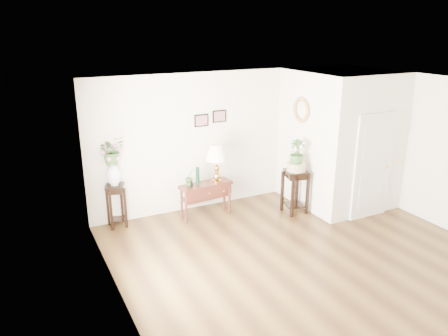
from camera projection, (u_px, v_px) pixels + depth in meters
floor at (305, 257)px, 7.24m from camera, size 6.00×5.50×0.02m
ceiling at (317, 87)px, 6.36m from camera, size 6.00×5.50×0.02m
wall_back at (230, 139)px, 9.14m from camera, size 6.00×0.02×2.80m
wall_left at (119, 213)px, 5.52m from camera, size 0.02×5.50×2.80m
wall_right at (442, 153)px, 8.08m from camera, size 0.02×5.50×2.80m
partition at (339, 138)px, 9.20m from camera, size 1.80×1.95×2.80m
door at (372, 167)px, 8.46m from camera, size 0.90×0.05×2.10m
art_print_left at (201, 120)px, 8.70m from camera, size 0.30×0.02×0.25m
art_print_right at (219, 116)px, 8.86m from camera, size 0.30×0.02×0.25m
wall_ornament at (301, 110)px, 8.71m from camera, size 0.07×0.51×0.51m
console_table at (206, 200)px, 8.67m from camera, size 1.09×0.46×0.71m
table_lamp at (217, 165)px, 8.55m from camera, size 0.51×0.51×0.77m
green_vase at (198, 176)px, 8.43m from camera, size 0.09×0.09×0.36m
potted_plant at (190, 178)px, 8.36m from camera, size 0.23×0.21×0.33m
plant_stand_a at (116, 206)px, 8.22m from camera, size 0.42×0.42×0.84m
porcelain_vase at (114, 173)px, 8.02m from camera, size 0.33×0.33×0.46m
lily_arrangement at (112, 150)px, 7.89m from camera, size 0.57×0.52×0.52m
plant_stand_b at (295, 192)px, 8.84m from camera, size 0.52×0.52×0.90m
ceramic_bowl at (296, 167)px, 8.68m from camera, size 0.45×0.45×0.17m
narcissus at (297, 152)px, 8.59m from camera, size 0.37×0.37×0.51m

